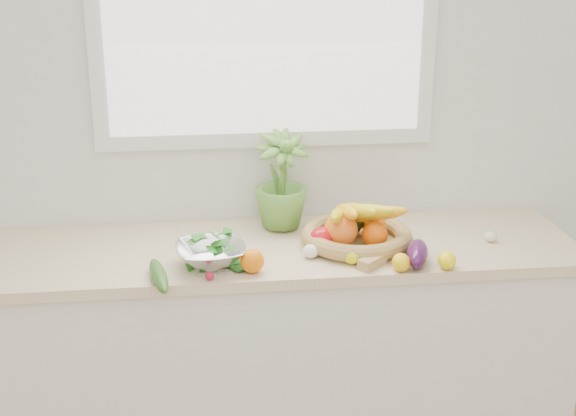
{
  "coord_description": "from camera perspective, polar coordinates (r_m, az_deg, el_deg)",
  "views": [
    {
      "loc": [
        -0.26,
        -0.77,
        2.02
      ],
      "look_at": [
        0.05,
        1.93,
        1.05
      ],
      "focal_mm": 50.0,
      "sensor_mm": 36.0,
      "label": 1
    }
  ],
  "objects": [
    {
      "name": "radish",
      "position": [
        2.68,
        -5.59,
        -4.82
      ],
      "size": [
        0.04,
        0.04,
        0.03
      ],
      "primitive_type": "sphere",
      "rotation": [
        0.0,
        0.0,
        -0.21
      ],
      "color": "#B51634",
      "rests_on": "countertop"
    },
    {
      "name": "window_pane",
      "position": [
        3.01,
        -1.63,
        14.48
      ],
      "size": [
        1.18,
        0.01,
        0.98
      ],
      "primitive_type": "cube",
      "color": "white",
      "rests_on": "window_frame"
    },
    {
      "name": "lemon_c",
      "position": [
        2.79,
        4.52,
        -3.4
      ],
      "size": [
        0.09,
        0.09,
        0.06
      ],
      "primitive_type": "ellipsoid",
      "rotation": [
        0.0,
        0.0,
        0.49
      ],
      "color": "yellow",
      "rests_on": "countertop"
    },
    {
      "name": "garlic_c",
      "position": [
        2.83,
        1.62,
        -3.1
      ],
      "size": [
        0.06,
        0.06,
        0.05
      ],
      "primitive_type": "ellipsoid",
      "rotation": [
        0.0,
        0.0,
        -0.04
      ],
      "color": "white",
      "rests_on": "countertop"
    },
    {
      "name": "fruit_basket",
      "position": [
        2.95,
        4.85,
        -1.6
      ],
      "size": [
        0.53,
        0.53,
        0.2
      ],
      "color": "tan",
      "rests_on": "countertop"
    },
    {
      "name": "orange_loose",
      "position": [
        2.71,
        -2.56,
        -3.79
      ],
      "size": [
        0.09,
        0.09,
        0.08
      ],
      "primitive_type": "sphere",
      "rotation": [
        0.0,
        0.0,
        0.09
      ],
      "color": "orange",
      "rests_on": "countertop"
    },
    {
      "name": "back_wall",
      "position": [
        3.1,
        -1.61,
        7.17
      ],
      "size": [
        4.5,
        0.02,
        2.7
      ],
      "primitive_type": "cube",
      "color": "white",
      "rests_on": "ground"
    },
    {
      "name": "counter_cabinet",
      "position": [
        3.16,
        -0.96,
        -10.56
      ],
      "size": [
        2.2,
        0.58,
        0.86
      ],
      "primitive_type": "cube",
      "color": "silver",
      "rests_on": "ground"
    },
    {
      "name": "eggplant",
      "position": [
        2.81,
        9.19,
        -3.21
      ],
      "size": [
        0.13,
        0.21,
        0.08
      ],
      "primitive_type": "ellipsoid",
      "rotation": [
        0.0,
        0.0,
        -0.28
      ],
      "color": "#38103C",
      "rests_on": "countertop"
    },
    {
      "name": "apple",
      "position": [
        2.89,
        2.39,
        -2.25
      ],
      "size": [
        0.12,
        0.12,
        0.09
      ],
      "primitive_type": "sphere",
      "rotation": [
        0.0,
        0.0,
        0.38
      ],
      "color": "red",
      "rests_on": "countertop"
    },
    {
      "name": "colander_with_spinach",
      "position": [
        2.76,
        -5.54,
        -2.97
      ],
      "size": [
        0.26,
        0.26,
        0.12
      ],
      "color": "white",
      "rests_on": "countertop"
    },
    {
      "name": "potted_herb",
      "position": [
        3.05,
        -0.48,
        2.03
      ],
      "size": [
        0.25,
        0.25,
        0.37
      ],
      "primitive_type": "imported",
      "rotation": [
        0.0,
        0.0,
        0.22
      ],
      "color": "#599235",
      "rests_on": "countertop"
    },
    {
      "name": "window_frame",
      "position": [
        3.03,
        -1.66,
        14.52
      ],
      "size": [
        1.3,
        0.03,
        1.1
      ],
      "primitive_type": "cube",
      "color": "white",
      "rests_on": "back_wall"
    },
    {
      "name": "garlic_b",
      "position": [
        3.07,
        14.23,
        -1.98
      ],
      "size": [
        0.05,
        0.05,
        0.04
      ],
      "primitive_type": "ellipsoid",
      "rotation": [
        0.0,
        0.0,
        -0.03
      ],
      "color": "white",
      "rests_on": "countertop"
    },
    {
      "name": "lemon_b",
      "position": [
        2.8,
        11.23,
        -3.67
      ],
      "size": [
        0.06,
        0.08,
        0.06
      ],
      "primitive_type": "ellipsoid",
      "rotation": [
        0.0,
        0.0,
        -0.01
      ],
      "color": "#FFE90D",
      "rests_on": "countertop"
    },
    {
      "name": "cucumber",
      "position": [
        2.68,
        -9.18,
        -4.76
      ],
      "size": [
        0.1,
        0.27,
        0.05
      ],
      "primitive_type": "ellipsoid",
      "rotation": [
        0.0,
        0.0,
        0.18
      ],
      "color": "#2A5117",
      "rests_on": "countertop"
    },
    {
      "name": "lemon_a",
      "position": [
        2.75,
        8.05,
        -3.85
      ],
      "size": [
        0.06,
        0.08,
        0.06
      ],
      "primitive_type": "ellipsoid",
      "rotation": [
        0.0,
        0.0,
        -0.03
      ],
      "color": "yellow",
      "rests_on": "countertop"
    },
    {
      "name": "ginger",
      "position": [
        2.78,
        6.01,
        -3.83
      ],
      "size": [
        0.12,
        0.11,
        0.04
      ],
      "primitive_type": "cube",
      "rotation": [
        0.0,
        0.0,
        0.75
      ],
      "color": "tan",
      "rests_on": "countertop"
    },
    {
      "name": "countertop",
      "position": [
        2.96,
        -1.01,
        -3.01
      ],
      "size": [
        2.24,
        0.62,
        0.04
      ],
      "primitive_type": "cube",
      "color": "beige",
      "rests_on": "counter_cabinet"
    },
    {
      "name": "garlic_a",
      "position": [
        2.9,
        8.0,
        -2.74
      ],
      "size": [
        0.06,
        0.06,
        0.05
      ],
      "primitive_type": "ellipsoid",
      "rotation": [
        0.0,
        0.0,
        -0.13
      ],
      "color": "white",
      "rests_on": "countertop"
    }
  ]
}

